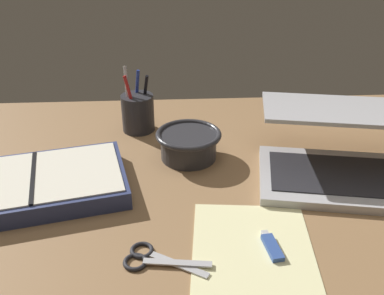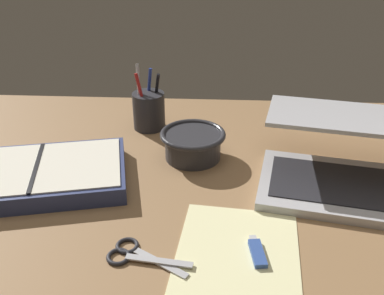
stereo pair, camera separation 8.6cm
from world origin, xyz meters
TOP-DOWN VIEW (x-y plane):
  - desk_top at (0.00, 0.00)cm, footprint 140.00×100.00cm
  - laptop at (28.64, 6.39)cm, footprint 39.95×36.19cm
  - bowl at (-3.51, 15.62)cm, footprint 14.57×14.57cm
  - pen_cup at (-15.45, 30.39)cm, footprint 8.05×8.05cm
  - planner at (-34.21, 3.25)cm, footprint 38.61×28.31cm
  - scissors at (-11.51, -16.58)cm, footprint 14.02×8.77cm
  - paper_sheet_front at (5.11, -18.29)cm, footprint 22.61×31.70cm
  - usb_drive at (8.54, -15.34)cm, footprint 2.76×7.35cm

SIDE VIEW (x-z plane):
  - desk_top at x=0.00cm, z-range 0.00..2.00cm
  - paper_sheet_front at x=5.11cm, z-range 2.00..2.16cm
  - scissors at x=-11.51cm, z-range 1.94..2.74cm
  - usb_drive at x=8.54cm, z-range 2.00..3.00cm
  - planner at x=-34.21cm, z-range 1.91..5.99cm
  - bowl at x=-3.51cm, z-range 2.34..8.68cm
  - pen_cup at x=-15.45cm, z-range -1.37..15.05cm
  - laptop at x=28.64cm, z-range 0.03..13.84cm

